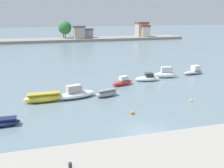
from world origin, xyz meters
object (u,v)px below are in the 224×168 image
object	(u,v)px
moored_boat_4	(122,82)
mooring_buoy_1	(191,101)
moored_boat_7	(194,71)
mooring_buoy_0	(132,112)
moored_boat_0	(1,123)
moored_boat_5	(148,78)
moored_boat_6	(166,74)
mooring_bollard	(70,166)
moored_boat_1	(44,98)
moored_boat_3	(106,93)
moored_boat_2	(76,94)

from	to	relation	value
moored_boat_4	mooring_buoy_1	size ratio (longest dim) A/B	12.87
moored_boat_7	mooring_buoy_0	distance (m)	24.61
moored_boat_0	moored_boat_5	distance (m)	25.87
moored_boat_5	moored_boat_6	xyz separation A→B (m)	(4.16, 1.28, 0.22)
moored_boat_4	moored_boat_5	size ratio (longest dim) A/B	0.93
moored_boat_0	moored_boat_6	xyz separation A→B (m)	(26.45, 14.41, 0.32)
mooring_bollard	moored_boat_4	bearing A→B (deg)	64.47
moored_boat_1	moored_boat_7	xyz separation A→B (m)	(28.39, 8.82, -0.03)
moored_boat_1	moored_boat_3	size ratio (longest dim) A/B	1.49
moored_boat_4	moored_boat_7	distance (m)	16.20
moored_boat_6	moored_boat_5	bearing A→B (deg)	-151.46
mooring_bollard	moored_boat_1	bearing A→B (deg)	93.26
moored_boat_2	moored_boat_7	distance (m)	25.45
moored_boat_4	mooring_buoy_0	size ratio (longest dim) A/B	9.48
mooring_bollard	moored_boat_5	distance (m)	30.53
moored_boat_7	moored_boat_2	bearing A→B (deg)	-171.78
moored_boat_1	mooring_buoy_0	world-z (taller)	moored_boat_1
moored_boat_5	mooring_buoy_0	world-z (taller)	moored_boat_5
moored_boat_0	moored_boat_3	xyz separation A→B (m)	(13.17, 6.72, 0.08)
moored_boat_0	moored_boat_3	distance (m)	14.79
moored_boat_1	moored_boat_2	size ratio (longest dim) A/B	0.91
mooring_bollard	moored_boat_0	bearing A→B (deg)	114.53
mooring_buoy_0	moored_boat_3	bearing A→B (deg)	99.59
moored_boat_7	mooring_buoy_1	bearing A→B (deg)	-134.69
moored_boat_3	moored_boat_5	xyz separation A→B (m)	(9.12, 6.41, 0.02)
moored_boat_6	moored_boat_7	bearing A→B (deg)	21.49
moored_boat_1	moored_boat_7	bearing A→B (deg)	15.10
moored_boat_0	moored_boat_4	bearing A→B (deg)	34.01
moored_boat_6	moored_boat_0	bearing A→B (deg)	-140.00
mooring_bollard	moored_boat_6	xyz separation A→B (m)	(20.78, 26.85, -1.22)
mooring_bollard	moored_boat_7	size ratio (longest dim) A/B	0.10
moored_boat_4	mooring_buoy_0	world-z (taller)	moored_boat_4
moored_boat_1	moored_boat_4	xyz separation A→B (m)	(12.64, 4.99, -0.05)
moored_boat_5	moored_boat_1	bearing A→B (deg)	-152.43
moored_boat_2	moored_boat_5	bearing A→B (deg)	9.91
moored_boat_2	mooring_bollard	bearing A→B (deg)	-113.41
moored_boat_4	moored_boat_7	xyz separation A→B (m)	(15.75, 3.82, 0.02)
moored_boat_4	moored_boat_7	size ratio (longest dim) A/B	0.90
moored_boat_4	moored_boat_1	bearing A→B (deg)	-178.42
moored_boat_2	moored_boat_5	xyz separation A→B (m)	(13.36, 5.92, -0.12)
moored_boat_3	moored_boat_4	bearing A→B (deg)	34.22
moored_boat_2	moored_boat_1	bearing A→B (deg)	172.07
moored_boat_3	moored_boat_6	size ratio (longest dim) A/B	0.78
moored_boat_1	moored_boat_6	distance (m)	23.17
moored_boat_6	mooring_bollard	bearing A→B (deg)	-116.31
mooring_buoy_0	moored_boat_6	bearing A→B (deg)	51.20
mooring_bollard	moored_boat_4	distance (m)	26.84
moored_boat_2	mooring_buoy_1	distance (m)	15.70
moored_boat_6	mooring_buoy_1	bearing A→B (deg)	-91.32
mooring_bollard	moored_boat_7	bearing A→B (deg)	45.74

